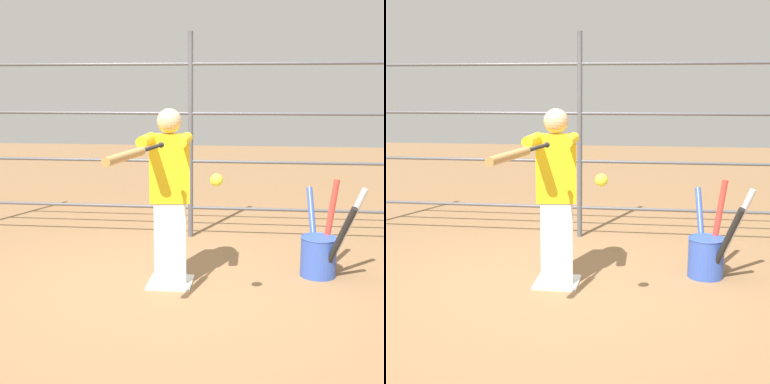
{
  "view_description": "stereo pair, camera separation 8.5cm",
  "coord_description": "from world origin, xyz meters",
  "views": [
    {
      "loc": [
        -0.73,
        4.64,
        1.78
      ],
      "look_at": [
        -0.23,
        0.3,
        0.92
      ],
      "focal_mm": 50.0,
      "sensor_mm": 36.0,
      "label": 1
    },
    {
      "loc": [
        -0.82,
        4.63,
        1.78
      ],
      "look_at": [
        -0.23,
        0.3,
        0.92
      ],
      "focal_mm": 50.0,
      "sensor_mm": 36.0,
      "label": 2
    }
  ],
  "objects": [
    {
      "name": "softball_in_flight",
      "position": [
        -0.47,
        0.75,
        1.11
      ],
      "size": [
        0.1,
        0.1,
        0.1
      ],
      "color": "yellow"
    },
    {
      "name": "ground_plane",
      "position": [
        0.0,
        0.0,
        0.0
      ],
      "size": [
        24.0,
        24.0,
        0.0
      ],
      "primitive_type": "plane",
      "color": "olive"
    },
    {
      "name": "baseball_bat_swinging",
      "position": [
        0.13,
        0.95,
        1.31
      ],
      "size": [
        0.27,
        0.89,
        0.08
      ],
      "color": "black"
    },
    {
      "name": "home_plate",
      "position": [
        0.0,
        0.0,
        0.01
      ],
      "size": [
        0.4,
        0.4,
        0.02
      ],
      "color": "white",
      "rests_on": "ground"
    },
    {
      "name": "fence_backstop",
      "position": [
        0.0,
        -1.6,
        1.2
      ],
      "size": [
        5.88,
        0.06,
        2.41
      ],
      "color": "#4C4C51",
      "rests_on": "ground"
    },
    {
      "name": "batter",
      "position": [
        0.0,
        0.02,
        0.87
      ],
      "size": [
        0.41,
        0.57,
        1.6
      ],
      "color": "silver",
      "rests_on": "ground"
    },
    {
      "name": "bat_bucket",
      "position": [
        -1.4,
        -0.37,
        0.25
      ],
      "size": [
        0.59,
        0.94,
        0.91
      ],
      "color": "#3351B2",
      "rests_on": "ground"
    }
  ]
}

